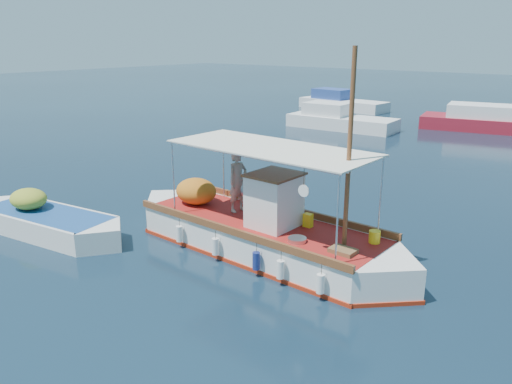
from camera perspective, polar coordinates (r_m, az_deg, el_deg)
The scene contains 6 objects.
ground at distance 13.62m, azimuth 4.35°, elevation -6.82°, with size 160.00×160.00×0.00m, color black.
fishing_caique at distance 13.52m, azimuth 0.32°, elevation -4.67°, with size 9.12×2.72×5.56m.
dinghy at distance 16.03m, azimuth -22.85°, elevation -3.28°, with size 5.80×2.27×1.43m.
bg_boat_nw at distance 32.77m, azimuth 9.42°, elevation 8.03°, with size 7.03×2.77×1.80m.
bg_boat_n at distance 34.78m, azimuth 26.42°, elevation 7.01°, with size 10.68×4.78×1.80m.
bg_boat_far_w at distance 42.02m, azimuth 9.65°, elevation 9.97°, with size 7.53×2.97×1.80m.
Camera 1 is at (6.90, -10.38, 5.50)m, focal length 35.00 mm.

